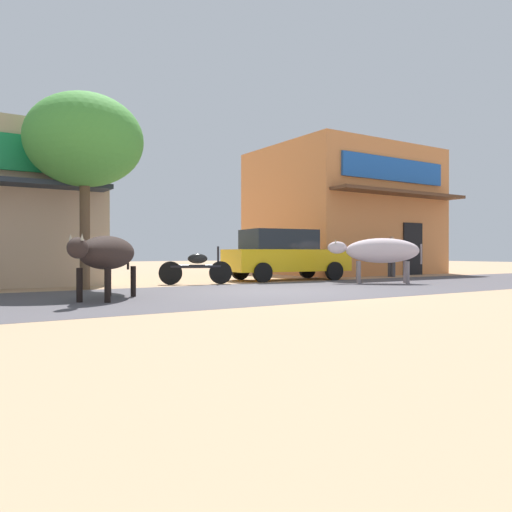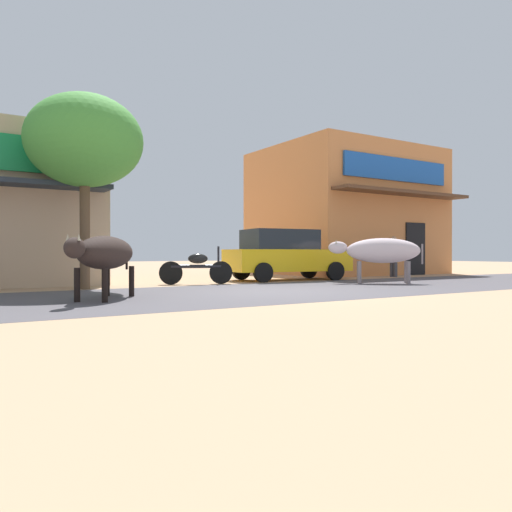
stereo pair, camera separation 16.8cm
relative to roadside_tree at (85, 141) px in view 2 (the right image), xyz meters
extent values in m
plane|color=tan|center=(3.62, -2.90, -3.62)|extent=(80.00, 80.00, 0.00)
cube|color=#4F4B50|center=(3.62, -2.90, -3.62)|extent=(72.00, 5.34, 0.00)
cube|color=#DA854A|center=(12.13, 4.07, -0.96)|extent=(6.89, 5.88, 5.32)
cube|color=blue|center=(12.13, 1.07, 0.53)|extent=(5.51, 0.10, 0.90)
cube|color=brown|center=(12.13, 0.68, -0.42)|extent=(6.62, 0.90, 0.12)
cube|color=black|center=(13.23, 1.10, -2.57)|extent=(1.10, 0.06, 2.10)
cylinder|color=brown|center=(0.00, 0.00, -2.26)|extent=(0.24, 0.24, 2.72)
ellipsoid|color=#48983A|center=(0.00, 0.00, 0.02)|extent=(2.82, 2.82, 2.26)
cube|color=gold|center=(6.63, 0.72, -2.97)|extent=(4.17, 2.08, 0.70)
cube|color=#1E2328|center=(6.33, 0.75, -2.30)|extent=(2.36, 1.75, 0.64)
cylinder|color=black|center=(8.02, 1.38, -3.32)|extent=(0.62, 0.25, 0.60)
cylinder|color=black|center=(7.83, -0.24, -3.32)|extent=(0.62, 0.25, 0.60)
cylinder|color=black|center=(5.43, 1.68, -3.32)|extent=(0.62, 0.25, 0.60)
cylinder|color=black|center=(5.24, 0.06, -3.32)|extent=(0.62, 0.25, 0.60)
cylinder|color=black|center=(3.80, 0.06, -3.29)|extent=(0.64, 0.29, 0.65)
cylinder|color=black|center=(2.47, 0.53, -3.29)|extent=(0.64, 0.29, 0.65)
cylinder|color=black|center=(3.13, 0.29, -3.11)|extent=(1.37, 0.57, 0.10)
ellipsoid|color=black|center=(3.18, 0.28, -2.89)|extent=(0.61, 0.41, 0.28)
cylinder|color=black|center=(3.73, 0.08, -2.84)|extent=(0.06, 0.06, 0.60)
ellipsoid|color=#2E231F|center=(-0.30, -2.91, -2.72)|extent=(1.83, 1.99, 0.64)
ellipsoid|color=#2E231F|center=(-1.08, -3.86, -2.64)|extent=(0.57, 0.61, 0.36)
cone|color=beige|center=(-1.04, -3.96, -2.46)|extent=(0.06, 0.06, 0.12)
cone|color=beige|center=(-1.19, -3.83, -2.46)|extent=(0.06, 0.06, 0.12)
cylinder|color=black|center=(-0.50, -3.57, -3.31)|extent=(0.11, 0.11, 0.62)
cylinder|color=black|center=(-0.91, -3.23, -3.31)|extent=(0.11, 0.11, 0.62)
cylinder|color=black|center=(0.31, -2.59, -3.31)|extent=(0.11, 0.11, 0.62)
cylinder|color=black|center=(-0.09, -2.25, -3.31)|extent=(0.11, 0.11, 0.62)
cylinder|color=black|center=(0.36, -2.12, -2.82)|extent=(0.05, 0.05, 0.52)
ellipsoid|color=silver|center=(7.96, -2.19, -2.66)|extent=(2.05, 1.91, 0.73)
ellipsoid|color=silver|center=(6.97, -1.34, -2.57)|extent=(0.61, 0.58, 0.36)
cone|color=beige|center=(6.87, -1.38, -2.39)|extent=(0.06, 0.06, 0.12)
cone|color=beige|center=(7.00, -1.23, -2.39)|extent=(0.06, 0.06, 0.12)
cylinder|color=gray|center=(7.28, -1.93, -3.29)|extent=(0.11, 0.11, 0.65)
cylinder|color=gray|center=(7.60, -1.56, -3.29)|extent=(0.11, 0.11, 0.65)
cylinder|color=gray|center=(8.32, -2.82, -3.29)|extent=(0.11, 0.11, 0.65)
cylinder|color=gray|center=(8.64, -2.45, -3.29)|extent=(0.11, 0.11, 0.65)
cylinder|color=gray|center=(8.80, -2.91, -2.76)|extent=(0.05, 0.05, 0.58)
cylinder|color=#3F3F47|center=(11.09, 0.38, -3.24)|extent=(0.14, 0.14, 0.76)
cylinder|color=#3F3F47|center=(11.09, 0.20, -3.24)|extent=(0.14, 0.14, 0.76)
cube|color=#33723F|center=(11.09, 0.29, -2.59)|extent=(0.44, 0.48, 0.54)
sphere|color=tan|center=(11.09, 0.29, -2.22)|extent=(0.21, 0.21, 0.21)
cylinder|color=#33723F|center=(11.09, 0.55, -2.57)|extent=(0.09, 0.09, 0.48)
cylinder|color=#33723F|center=(11.09, 0.03, -2.57)|extent=(0.09, 0.09, 0.48)
camera|label=1|loc=(-3.15, -12.59, -2.72)|focal=35.40mm
camera|label=2|loc=(-3.01, -12.68, -2.72)|focal=35.40mm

